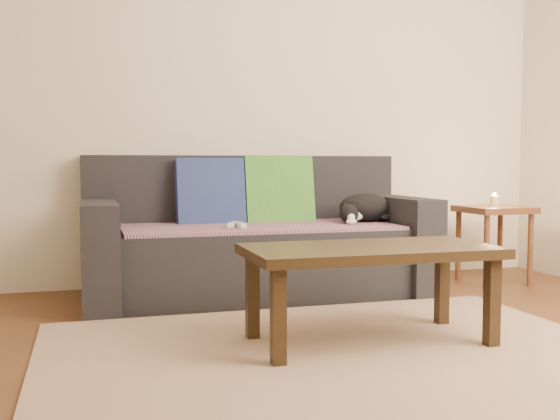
{
  "coord_description": "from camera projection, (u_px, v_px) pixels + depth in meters",
  "views": [
    {
      "loc": [
        -1.01,
        -2.4,
        0.81
      ],
      "look_at": [
        0.05,
        1.2,
        0.55
      ],
      "focal_mm": 42.0,
      "sensor_mm": 36.0,
      "label": 1
    }
  ],
  "objects": [
    {
      "name": "wii_remote_a",
      "position": [
        241.0,
        225.0,
        3.84
      ],
      "size": [
        0.04,
        0.15,
        0.03
      ],
      "primitive_type": "cube",
      "rotation": [
        0.0,
        0.0,
        1.57
      ],
      "color": "white",
      "rests_on": "throw_blanket"
    },
    {
      "name": "wii_remote_b",
      "position": [
        232.0,
        225.0,
        3.87
      ],
      "size": [
        0.09,
        0.15,
        0.03
      ],
      "primitive_type": "cube",
      "rotation": [
        0.0,
        0.0,
        1.18
      ],
      "color": "white",
      "rests_on": "throw_blanket"
    },
    {
      "name": "sofa",
      "position": [
        256.0,
        244.0,
        4.12
      ],
      "size": [
        2.1,
        0.94,
        0.87
      ],
      "color": "#232328",
      "rests_on": "ground"
    },
    {
      "name": "side_table",
      "position": [
        494.0,
        220.0,
        4.45
      ],
      "size": [
        0.42,
        0.42,
        0.53
      ],
      "color": "brown",
      "rests_on": "ground"
    },
    {
      "name": "throw_blanket",
      "position": [
        259.0,
        227.0,
        4.02
      ],
      "size": [
        1.66,
        0.74,
        0.02
      ],
      "primitive_type": "cube",
      "color": "#412749",
      "rests_on": "sofa"
    },
    {
      "name": "ground",
      "position": [
        352.0,
        366.0,
        2.63
      ],
      "size": [
        4.5,
        4.5,
        0.0
      ],
      "primitive_type": "plane",
      "color": "brown",
      "rests_on": "ground"
    },
    {
      "name": "candle",
      "position": [
        494.0,
        201.0,
        4.44
      ],
      "size": [
        0.06,
        0.06,
        0.09
      ],
      "color": "beige",
      "rests_on": "side_table"
    },
    {
      "name": "cat",
      "position": [
        364.0,
        208.0,
        4.24
      ],
      "size": [
        0.42,
        0.31,
        0.18
      ],
      "rotation": [
        0.0,
        0.0,
        -0.02
      ],
      "color": "black",
      "rests_on": "throw_blanket"
    },
    {
      "name": "cushion_green",
      "position": [
        278.0,
        192.0,
        4.31
      ],
      "size": [
        0.46,
        0.2,
        0.47
      ],
      "primitive_type": "cube",
      "rotation": [
        -0.19,
        0.0,
        0.0
      ],
      "color": "#0D5534",
      "rests_on": "throw_blanket"
    },
    {
      "name": "back_wall",
      "position": [
        240.0,
        93.0,
        4.46
      ],
      "size": [
        4.5,
        0.04,
        2.6
      ],
      "primitive_type": "cube",
      "color": "beige",
      "rests_on": "ground"
    },
    {
      "name": "rug",
      "position": [
        339.0,
        354.0,
        2.78
      ],
      "size": [
        2.5,
        1.8,
        0.01
      ],
      "primitive_type": "cube",
      "color": "#9E826C",
      "rests_on": "ground"
    },
    {
      "name": "cushion_navy",
      "position": [
        210.0,
        193.0,
        4.18
      ],
      "size": [
        0.43,
        0.19,
        0.45
      ],
      "primitive_type": "cube",
      "rotation": [
        -0.19,
        0.0,
        0.0
      ],
      "color": "#151353",
      "rests_on": "throw_blanket"
    },
    {
      "name": "coffee_table",
      "position": [
        370.0,
        258.0,
        2.93
      ],
      "size": [
        1.12,
        0.56,
        0.45
      ],
      "color": "#312213",
      "rests_on": "rug"
    }
  ]
}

